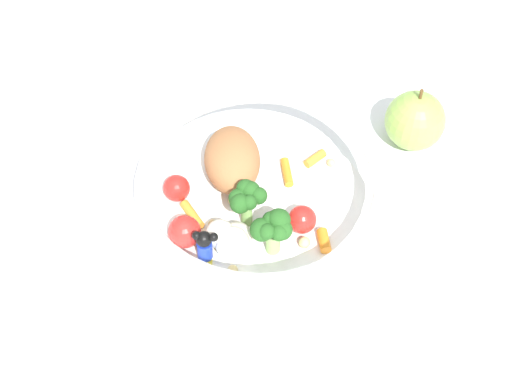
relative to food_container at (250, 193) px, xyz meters
name	(u,v)px	position (x,y,z in m)	size (l,w,h in m)	color
ground_plane	(251,225)	(-0.01, -0.01, -0.03)	(2.40, 2.40, 0.00)	white
food_container	(250,193)	(0.00, 0.00, 0.00)	(0.25, 0.25, 0.06)	white
loose_apple	(415,121)	(0.19, -0.09, 0.00)	(0.07, 0.07, 0.08)	#8CB74C
folded_napkin	(40,383)	(-0.26, 0.05, -0.03)	(0.15, 0.13, 0.01)	white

